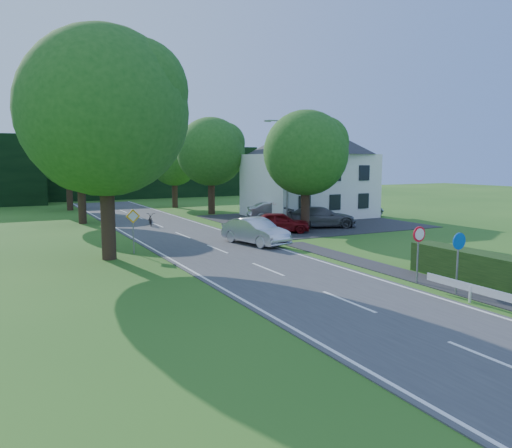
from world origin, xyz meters
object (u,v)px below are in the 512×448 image
streetlight (286,168)px  parasol (278,212)px  parked_car_silver_b (360,209)px  parked_car_silver_a (276,211)px  motorcycle (151,219)px  parked_car_grey (321,217)px  moving_car (255,231)px  parked_car_red (280,222)px

streetlight → parasol: streetlight is taller
parked_car_silver_b → parasol: 8.76m
parked_car_silver_a → streetlight: bearing=176.1°
streetlight → motorcycle: streetlight is taller
parked_car_grey → parasol: (-1.37, 4.14, 0.08)m
parked_car_grey → parasol: 4.36m
moving_car → parasol: parasol is taller
moving_car → parasol: bearing=40.2°
streetlight → parked_car_silver_b: streetlight is taller
parked_car_grey → parked_car_silver_b: (7.38, 4.46, -0.14)m
motorcycle → streetlight: bearing=-23.2°
moving_car → parasol: 10.93m
parked_car_grey → parked_car_red: bearing=120.2°
streetlight → parked_car_silver_b: size_ratio=1.74×
moving_car → parked_car_red: size_ratio=1.13×
parked_car_red → parked_car_silver_b: 12.70m
moving_car → parasol: size_ratio=2.48×
parked_car_silver_b → moving_car: bearing=117.1°
moving_car → parked_car_red: moving_car is taller
streetlight → parasol: bearing=69.9°
moving_car → motorcycle: bearing=92.7°
streetlight → parked_car_grey: bearing=-19.3°
motorcycle → parasol: 10.18m
parasol → moving_car: bearing=-126.8°
streetlight → parked_car_grey: streetlight is taller
parked_car_grey → parked_car_silver_b: size_ratio=1.17×
streetlight → parked_car_silver_a: size_ratio=1.67×
parked_car_red → parked_car_grey: (4.11, 0.95, 0.06)m
parked_car_grey → parked_car_silver_b: parked_car_grey is taller
parked_car_red → parked_car_silver_a: (3.26, 6.25, 0.07)m
parked_car_silver_a → parked_car_grey: parked_car_silver_a is taller
streetlight → parked_car_silver_b: 11.22m
moving_car → parked_car_grey: moving_car is taller
moving_car → motorcycle: moving_car is taller
parked_car_red → parked_car_grey: 4.22m
parasol → parked_car_red: bearing=-118.4°
streetlight → parked_car_red: (-1.55, -1.84, -3.71)m
moving_car → parked_car_silver_a: size_ratio=0.99×
parked_car_grey → parasol: bearing=35.5°
streetlight → parked_car_silver_a: (1.71, 4.41, -3.63)m
parked_car_red → parasol: (2.74, 5.08, 0.14)m
streetlight → parked_car_silver_a: 5.96m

